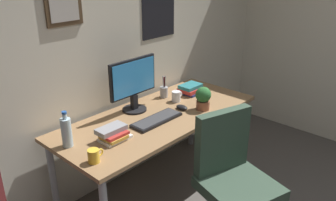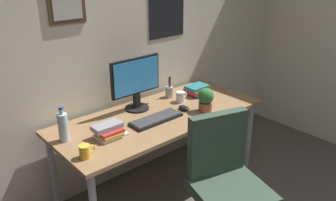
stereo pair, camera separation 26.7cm
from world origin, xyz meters
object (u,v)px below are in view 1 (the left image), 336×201
keyboard (157,120)px  book_stack_right (191,89)px  computer_mouse (182,107)px  book_stack_left (113,134)px  water_bottle (66,132)px  monitor (133,83)px  coffee_mug_near (94,156)px  office_chair (232,174)px  potted_plant (203,98)px  pen_cup (164,91)px  coffee_mug_far (176,96)px

keyboard → book_stack_right: (0.64, 0.18, 0.03)m
computer_mouse → book_stack_left: bearing=179.1°
water_bottle → book_stack_right: bearing=0.5°
monitor → coffee_mug_near: monitor is taller
water_bottle → computer_mouse: bearing=-9.9°
computer_mouse → coffee_mug_near: bearing=-172.9°
book_stack_right → coffee_mug_near: bearing=-167.0°
office_chair → water_bottle: (-0.72, 0.84, 0.30)m
coffee_mug_near → book_stack_left: size_ratio=0.49×
coffee_mug_near → office_chair: bearing=-37.6°
computer_mouse → book_stack_left: (-0.71, 0.01, 0.03)m
keyboard → book_stack_left: size_ratio=1.91×
office_chair → book_stack_left: size_ratio=4.23×
office_chair → potted_plant: bearing=55.6°
computer_mouse → water_bottle: water_bottle is taller
water_bottle → pen_cup: water_bottle is taller
computer_mouse → coffee_mug_far: coffee_mug_far is taller
pen_cup → coffee_mug_near: bearing=-158.7°
keyboard → water_bottle: size_ratio=1.70×
office_chair → book_stack_right: (0.60, 0.85, 0.23)m
pen_cup → book_stack_right: 0.27m
monitor → book_stack_left: (-0.44, -0.27, -0.19)m
potted_plant → book_stack_left: 0.84m
book_stack_left → book_stack_right: 1.07m
computer_mouse → office_chair: bearing=-110.8°
water_bottle → coffee_mug_near: bearing=-89.7°
office_chair → computer_mouse: size_ratio=8.64×
book_stack_left → book_stack_right: (1.05, 0.17, -0.01)m
potted_plant → book_stack_left: bearing=170.7°
coffee_mug_near → book_stack_right: bearing=13.0°
coffee_mug_far → pen_cup: bearing=90.6°
potted_plant → book_stack_right: 0.38m
office_chair → coffee_mug_near: (-0.72, 0.55, 0.24)m
monitor → book_stack_right: bearing=-9.0°
monitor → book_stack_left: monitor is taller
potted_plant → coffee_mug_near: bearing=179.7°
pen_cup → water_bottle: bearing=-173.2°
office_chair → water_bottle: size_ratio=3.76×
pen_cup → book_stack_left: (-0.81, -0.29, -0.01)m
water_bottle → coffee_mug_far: water_bottle is taller
coffee_mug_near → potted_plant: potted_plant is taller
coffee_mug_near → potted_plant: size_ratio=0.56×
keyboard → pen_cup: size_ratio=2.15×
office_chair → coffee_mug_far: office_chair is taller
potted_plant → monitor: bearing=134.2°
water_bottle → pen_cup: (1.07, 0.13, -0.05)m
office_chair → potted_plant: (0.37, 0.55, 0.30)m
potted_plant → pen_cup: (-0.02, 0.42, -0.05)m
office_chair → book_stack_right: size_ratio=4.40×
office_chair → coffee_mug_near: size_ratio=8.65×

